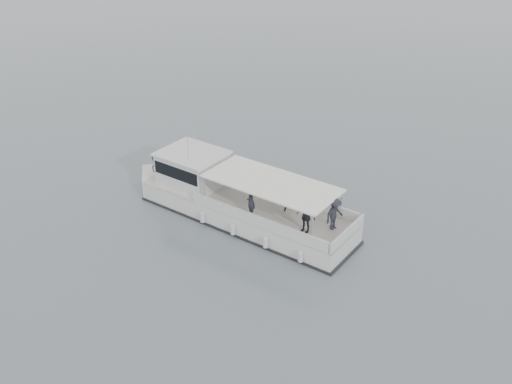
# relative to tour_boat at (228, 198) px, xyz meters

# --- Properties ---
(ground) EXTENTS (1400.00, 1400.00, 0.00)m
(ground) POSITION_rel_tour_boat_xyz_m (-2.20, -2.93, -0.84)
(ground) COLOR #525B60
(ground) RESTS_ON ground
(tour_boat) EXTENTS (11.95, 6.44, 5.10)m
(tour_boat) POSITION_rel_tour_boat_xyz_m (0.00, 0.00, 0.00)
(tour_boat) COLOR silver
(tour_boat) RESTS_ON ground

